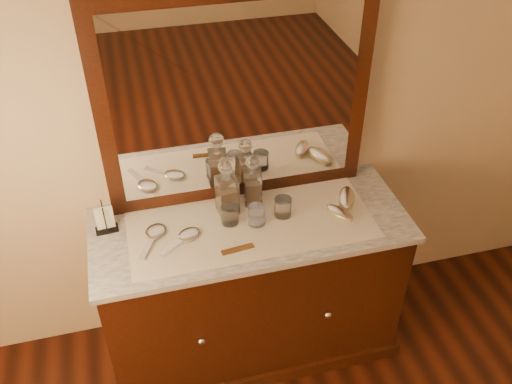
% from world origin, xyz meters
% --- Properties ---
extents(dresser_cabinet, '(1.40, 0.55, 0.82)m').
position_xyz_m(dresser_cabinet, '(0.00, 1.96, 0.41)').
color(dresser_cabinet, black).
rests_on(dresser_cabinet, floor).
extents(dresser_plinth, '(1.46, 0.59, 0.08)m').
position_xyz_m(dresser_plinth, '(0.00, 1.96, 0.04)').
color(dresser_plinth, black).
rests_on(dresser_plinth, floor).
extents(knob_left, '(0.04, 0.04, 0.04)m').
position_xyz_m(knob_left, '(-0.30, 1.67, 0.45)').
color(knob_left, silver).
rests_on(knob_left, dresser_cabinet).
extents(knob_right, '(0.04, 0.04, 0.04)m').
position_xyz_m(knob_right, '(0.30, 1.67, 0.45)').
color(knob_right, silver).
rests_on(knob_right, dresser_cabinet).
extents(marble_top, '(1.44, 0.59, 0.03)m').
position_xyz_m(marble_top, '(0.00, 1.96, 0.83)').
color(marble_top, white).
rests_on(marble_top, dresser_cabinet).
extents(mirror_frame, '(1.20, 0.08, 1.00)m').
position_xyz_m(mirror_frame, '(0.00, 2.20, 1.35)').
color(mirror_frame, black).
rests_on(mirror_frame, marble_top).
extents(mirror_glass, '(1.06, 0.01, 0.86)m').
position_xyz_m(mirror_glass, '(0.00, 2.17, 1.35)').
color(mirror_glass, white).
rests_on(mirror_glass, marble_top).
extents(lace_runner, '(1.10, 0.45, 0.00)m').
position_xyz_m(lace_runner, '(0.00, 1.94, 0.85)').
color(lace_runner, silver).
rests_on(lace_runner, marble_top).
extents(pin_dish, '(0.09, 0.09, 0.01)m').
position_xyz_m(pin_dish, '(0.03, 1.96, 0.86)').
color(pin_dish, white).
rests_on(pin_dish, lace_runner).
extents(comb, '(0.14, 0.04, 0.01)m').
position_xyz_m(comb, '(-0.10, 1.79, 0.86)').
color(comb, brown).
rests_on(comb, lace_runner).
extents(napkin_rack, '(0.10, 0.07, 0.15)m').
position_xyz_m(napkin_rack, '(-0.63, 2.07, 0.91)').
color(napkin_rack, black).
rests_on(napkin_rack, marble_top).
extents(decanter_left, '(0.10, 0.10, 0.29)m').
position_xyz_m(decanter_left, '(-0.08, 2.05, 0.97)').
color(decanter_left, '#995616').
rests_on(decanter_left, lace_runner).
extents(decanter_right, '(0.09, 0.09, 0.26)m').
position_xyz_m(decanter_right, '(0.05, 2.09, 0.95)').
color(decanter_right, '#995616').
rests_on(decanter_right, lace_runner).
extents(brush_near, '(0.13, 0.16, 0.04)m').
position_xyz_m(brush_near, '(0.40, 1.88, 0.87)').
color(brush_near, tan).
rests_on(brush_near, lace_runner).
extents(brush_far, '(0.13, 0.18, 0.05)m').
position_xyz_m(brush_far, '(0.47, 1.98, 0.88)').
color(brush_far, tan).
rests_on(brush_far, lace_runner).
extents(hand_mirror_outer, '(0.15, 0.23, 0.02)m').
position_xyz_m(hand_mirror_outer, '(-0.43, 1.97, 0.86)').
color(hand_mirror_outer, silver).
rests_on(hand_mirror_outer, lace_runner).
extents(hand_mirror_inner, '(0.21, 0.17, 0.02)m').
position_xyz_m(hand_mirror_inner, '(-0.30, 1.92, 0.86)').
color(hand_mirror_inner, silver).
rests_on(hand_mirror_inner, lace_runner).
extents(tumblers, '(0.33, 0.11, 0.09)m').
position_xyz_m(tumblers, '(0.03, 1.96, 0.90)').
color(tumblers, white).
rests_on(tumblers, lace_runner).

